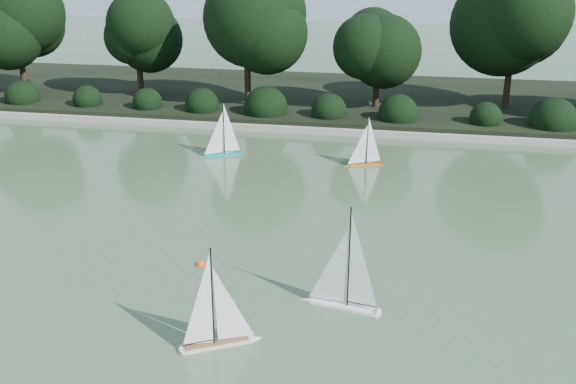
{
  "coord_description": "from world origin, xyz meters",
  "views": [
    {
      "loc": [
        2.09,
        -8.59,
        4.91
      ],
      "look_at": [
        -0.04,
        2.34,
        0.7
      ],
      "focal_mm": 40.0,
      "sensor_mm": 36.0,
      "label": 1
    }
  ],
  "objects": [
    {
      "name": "ground",
      "position": [
        0.0,
        0.0,
        0.0
      ],
      "size": [
        80.0,
        80.0,
        0.0
      ],
      "primitive_type": "plane",
      "color": "#304328",
      "rests_on": "ground"
    },
    {
      "name": "sailboat_white_b",
      "position": [
        -0.13,
        -1.64,
        0.24
      ],
      "size": [
        1.07,
        0.68,
        1.56
      ],
      "color": "silver",
      "rests_on": "ground"
    },
    {
      "name": "sailboat_orange",
      "position": [
        1.02,
        6.31,
        0.21
      ],
      "size": [
        0.95,
        0.48,
        1.34
      ],
      "color": "#D56015",
      "rests_on": "ground"
    },
    {
      "name": "tree_line",
      "position": [
        1.23,
        11.44,
        2.64
      ],
      "size": [
        26.31,
        3.93,
        4.39
      ],
      "color": "black",
      "rests_on": "ground"
    },
    {
      "name": "race_buoy",
      "position": [
        -1.17,
        0.5,
        0.0
      ],
      "size": [
        0.16,
        0.16,
        0.16
      ],
      "primitive_type": "sphere",
      "color": "#F6440C",
      "rests_on": "ground"
    },
    {
      "name": "sailboat_white_a",
      "position": [
        1.24,
        -0.38,
        0.26
      ],
      "size": [
        1.24,
        0.41,
        1.69
      ],
      "color": "white",
      "rests_on": "ground"
    },
    {
      "name": "far_bank",
      "position": [
        0.0,
        13.0,
        0.15
      ],
      "size": [
        40.0,
        8.0,
        0.3
      ],
      "primitive_type": "cube",
      "color": "black",
      "rests_on": "ground"
    },
    {
      "name": "sailboat_teal",
      "position": [
        -2.59,
        6.39,
        0.24
      ],
      "size": [
        1.05,
        0.62,
        1.5
      ],
      "color": "#0A999B",
      "rests_on": "ground"
    },
    {
      "name": "shrub_hedge",
      "position": [
        0.0,
        9.9,
        0.45
      ],
      "size": [
        29.1,
        1.1,
        1.1
      ],
      "color": "black",
      "rests_on": "ground"
    },
    {
      "name": "pond_coping",
      "position": [
        0.0,
        9.0,
        0.09
      ],
      "size": [
        40.0,
        0.35,
        0.18
      ],
      "primitive_type": "cube",
      "color": "gray",
      "rests_on": "ground"
    }
  ]
}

